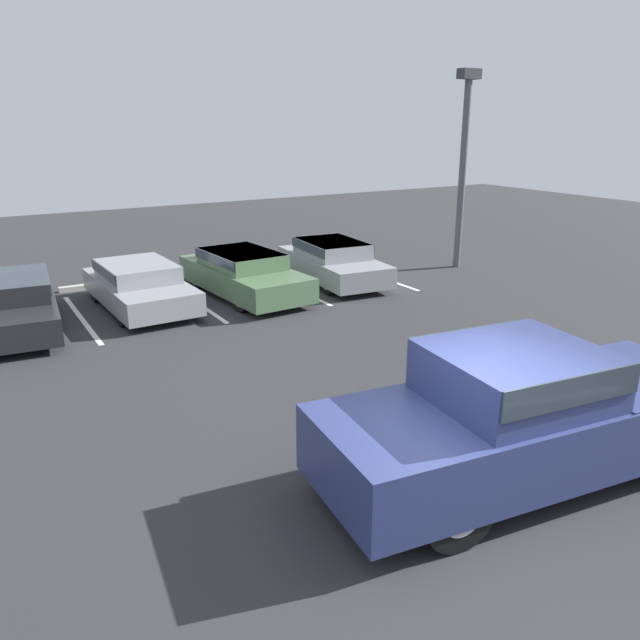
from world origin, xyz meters
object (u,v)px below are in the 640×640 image
parked_sedan_a (12,301)px  light_post (464,156)px  wheel_stop_curb (95,286)px  pickup_truck (529,413)px  parked_sedan_b (139,284)px  parked_sedan_c (243,272)px  parked_sedan_d (333,260)px

parked_sedan_a → light_post: bearing=93.4°
light_post → wheel_stop_curb: (-10.78, 3.24, -3.44)m
wheel_stop_curb → pickup_truck: bearing=-77.7°
parked_sedan_a → parked_sedan_b: size_ratio=1.11×
parked_sedan_b → wheel_stop_curb: parked_sedan_b is taller
parked_sedan_b → parked_sedan_c: 2.78m
parked_sedan_d → light_post: bearing=89.6°
pickup_truck → parked_sedan_b: 10.79m
parked_sedan_a → parked_sedan_d: (8.63, 0.02, -0.01)m
parked_sedan_a → parked_sedan_b: bearing=99.2°
parked_sedan_d → wheel_stop_curb: bearing=-109.1°
parked_sedan_c → parked_sedan_a: bearing=-94.1°
parked_sedan_c → wheel_stop_curb: size_ratio=2.43×
pickup_truck → parked_sedan_a: pickup_truck is taller
parked_sedan_b → wheel_stop_curb: bearing=-169.0°
parked_sedan_a → parked_sedan_c: 5.73m
pickup_truck → parked_sedan_d: size_ratio=1.36×
parked_sedan_c → parked_sedan_d: size_ratio=1.07×
pickup_truck → parked_sedan_d: pickup_truck is taller
parked_sedan_b → parked_sedan_d: parked_sedan_d is taller
pickup_truck → parked_sedan_c: pickup_truck is taller
light_post → parked_sedan_d: bearing=174.6°
pickup_truck → wheel_stop_curb: size_ratio=3.08×
parked_sedan_b → light_post: size_ratio=0.70×
parked_sedan_a → light_post: light_post is taller
pickup_truck → parked_sedan_c: bearing=93.7°
light_post → pickup_truck: bearing=-128.6°
pickup_truck → parked_sedan_d: (3.41, 10.36, -0.28)m
parked_sedan_d → light_post: light_post is taller
parked_sedan_a → parked_sedan_c: (5.73, -0.04, -0.00)m
parked_sedan_c → parked_sedan_d: parked_sedan_c is taller
pickup_truck → parked_sedan_b: size_ratio=1.41×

